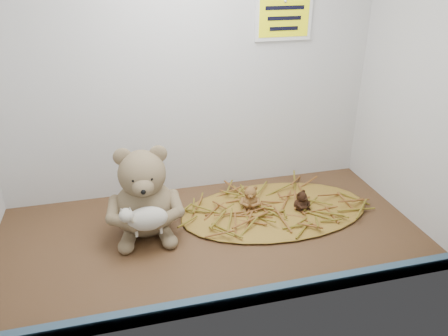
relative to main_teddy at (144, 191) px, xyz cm
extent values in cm
cube|color=#422B16|center=(17.75, -6.50, -13.20)|extent=(120.00, 60.00, 0.40)
cube|color=silver|center=(17.75, 23.50, 31.80)|extent=(120.00, 0.40, 90.00)
cube|color=silver|center=(77.75, -6.50, 31.80)|extent=(0.40, 60.00, 90.00)
cube|color=#375069|center=(17.75, -35.30, -11.40)|extent=(119.28, 2.20, 3.60)
ellipsoid|color=olive|center=(39.82, 1.17, -12.62)|extent=(59.58, 34.60, 1.15)
cube|color=#F5F30C|center=(47.75, 22.90, 41.80)|extent=(16.00, 1.20, 11.00)
camera|label=1|loc=(-4.51, -108.36, 58.58)|focal=35.00mm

